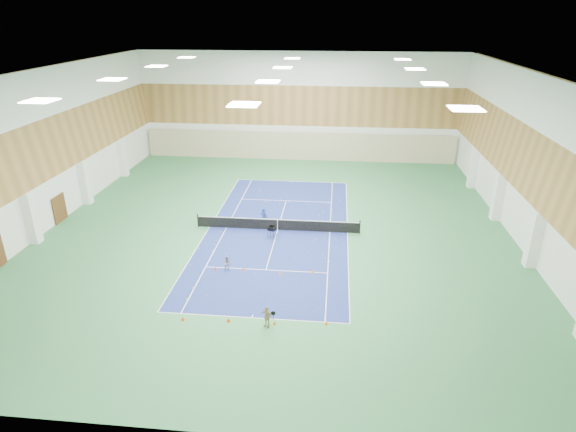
{
  "coord_description": "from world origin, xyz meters",
  "views": [
    {
      "loc": [
        4.33,
        -34.2,
        15.89
      ],
      "look_at": [
        1.01,
        -1.76,
        2.0
      ],
      "focal_mm": 30.0,
      "sensor_mm": 36.0,
      "label": 1
    }
  ],
  "objects_px": {
    "child_apron": "(267,316)",
    "ball_cart": "(272,232)",
    "tennis_net": "(278,224)",
    "coach": "(264,217)",
    "child_court": "(227,263)"
  },
  "relations": [
    {
      "from": "child_apron",
      "to": "ball_cart",
      "type": "height_order",
      "value": "child_apron"
    },
    {
      "from": "tennis_net",
      "to": "coach",
      "type": "distance_m",
      "value": 1.33
    },
    {
      "from": "child_apron",
      "to": "ball_cart",
      "type": "xyz_separation_m",
      "value": [
        -1.2,
        11.15,
        -0.16
      ]
    },
    {
      "from": "coach",
      "to": "child_court",
      "type": "relative_size",
      "value": 1.53
    },
    {
      "from": "child_court",
      "to": "ball_cart",
      "type": "xyz_separation_m",
      "value": [
        2.28,
        5.25,
        -0.04
      ]
    },
    {
      "from": "coach",
      "to": "ball_cart",
      "type": "distance_m",
      "value": 2.23
    },
    {
      "from": "coach",
      "to": "child_apron",
      "type": "height_order",
      "value": "coach"
    },
    {
      "from": "child_court",
      "to": "child_apron",
      "type": "bearing_deg",
      "value": -67.42
    },
    {
      "from": "coach",
      "to": "ball_cart",
      "type": "height_order",
      "value": "coach"
    },
    {
      "from": "coach",
      "to": "child_court",
      "type": "distance_m",
      "value": 7.4
    },
    {
      "from": "tennis_net",
      "to": "child_apron",
      "type": "height_order",
      "value": "child_apron"
    },
    {
      "from": "tennis_net",
      "to": "coach",
      "type": "height_order",
      "value": "coach"
    },
    {
      "from": "child_court",
      "to": "ball_cart",
      "type": "height_order",
      "value": "child_court"
    },
    {
      "from": "tennis_net",
      "to": "ball_cart",
      "type": "bearing_deg",
      "value": -100.14
    },
    {
      "from": "ball_cart",
      "to": "child_court",
      "type": "bearing_deg",
      "value": -95.74
    }
  ]
}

